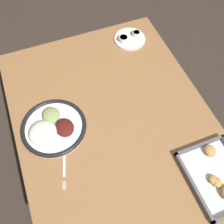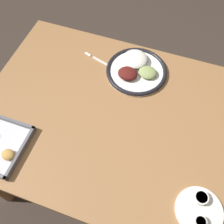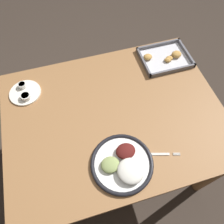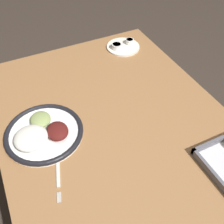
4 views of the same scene
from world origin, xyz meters
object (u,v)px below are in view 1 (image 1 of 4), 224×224
saucer_plate (129,38)px  baking_tray (218,177)px  dinner_plate (53,127)px  fork (64,164)px

saucer_plate → baking_tray: 0.87m
dinner_plate → fork: bearing=0.3°
dinner_plate → saucer_plate: 0.69m
dinner_plate → saucer_plate: (-0.41, 0.55, -0.00)m
dinner_plate → baking_tray: size_ratio=1.00×
fork → saucer_plate: bearing=153.0°
dinner_plate → baking_tray: (0.47, 0.58, -0.00)m
fork → baking_tray: 0.64m
fork → baking_tray: (0.28, 0.57, 0.01)m
fork → saucer_plate: 0.81m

